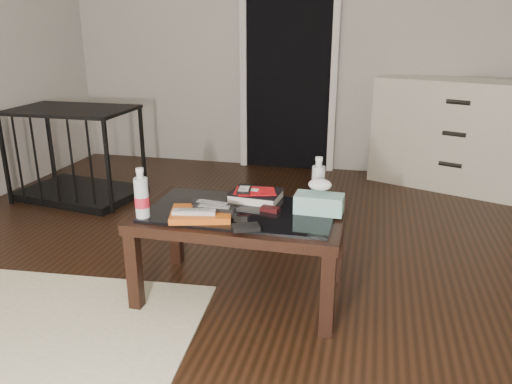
{
  "coord_description": "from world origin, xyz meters",
  "views": [
    {
      "loc": [
        0.41,
        -2.16,
        1.32
      ],
      "look_at": [
        -0.13,
        0.07,
        0.55
      ],
      "focal_mm": 35.0,
      "sensor_mm": 36.0,
      "label": 1
    }
  ],
  "objects_px": {
    "dresser": "(450,133)",
    "water_bottle_right": "(318,180)",
    "textbook": "(256,196)",
    "tissue_box": "(319,203)",
    "coffee_table": "(241,222)",
    "water_bottle_left": "(141,193)",
    "pet_crate": "(78,169)"
  },
  "relations": [
    {
      "from": "pet_crate",
      "to": "water_bottle_left",
      "type": "xyz_separation_m",
      "value": [
        1.23,
        -1.37,
        0.35
      ]
    },
    {
      "from": "textbook",
      "to": "tissue_box",
      "type": "distance_m",
      "value": 0.35
    },
    {
      "from": "dresser",
      "to": "water_bottle_right",
      "type": "relative_size",
      "value": 5.46
    },
    {
      "from": "water_bottle_left",
      "to": "textbook",
      "type": "bearing_deg",
      "value": 37.76
    },
    {
      "from": "tissue_box",
      "to": "water_bottle_right",
      "type": "bearing_deg",
      "value": 101.93
    },
    {
      "from": "pet_crate",
      "to": "tissue_box",
      "type": "xyz_separation_m",
      "value": [
        2.03,
        -1.12,
        0.28
      ]
    },
    {
      "from": "water_bottle_right",
      "to": "tissue_box",
      "type": "height_order",
      "value": "water_bottle_right"
    },
    {
      "from": "textbook",
      "to": "tissue_box",
      "type": "height_order",
      "value": "tissue_box"
    },
    {
      "from": "dresser",
      "to": "coffee_table",
      "type": "bearing_deg",
      "value": -97.41
    },
    {
      "from": "dresser",
      "to": "pet_crate",
      "type": "xyz_separation_m",
      "value": [
        -2.88,
        -1.02,
        -0.22
      ]
    },
    {
      "from": "water_bottle_right",
      "to": "water_bottle_left",
      "type": "bearing_deg",
      "value": -153.26
    },
    {
      "from": "textbook",
      "to": "water_bottle_left",
      "type": "height_order",
      "value": "water_bottle_left"
    },
    {
      "from": "water_bottle_right",
      "to": "dresser",
      "type": "bearing_deg",
      "value": 66.41
    },
    {
      "from": "coffee_table",
      "to": "dresser",
      "type": "relative_size",
      "value": 0.77
    },
    {
      "from": "textbook",
      "to": "pet_crate",
      "type": "bearing_deg",
      "value": 154.13
    },
    {
      "from": "pet_crate",
      "to": "tissue_box",
      "type": "height_order",
      "value": "pet_crate"
    },
    {
      "from": "coffee_table",
      "to": "textbook",
      "type": "xyz_separation_m",
      "value": [
        0.04,
        0.16,
        0.09
      ]
    },
    {
      "from": "dresser",
      "to": "water_bottle_right",
      "type": "distance_m",
      "value": 2.18
    },
    {
      "from": "water_bottle_right",
      "to": "pet_crate",
      "type": "bearing_deg",
      "value": 154.02
    },
    {
      "from": "dresser",
      "to": "water_bottle_left",
      "type": "xyz_separation_m",
      "value": [
        -1.65,
        -2.39,
        0.13
      ]
    },
    {
      "from": "dresser",
      "to": "textbook",
      "type": "relative_size",
      "value": 5.2
    },
    {
      "from": "water_bottle_left",
      "to": "water_bottle_right",
      "type": "distance_m",
      "value": 0.87
    },
    {
      "from": "water_bottle_right",
      "to": "tissue_box",
      "type": "xyz_separation_m",
      "value": [
        0.02,
        -0.14,
        -0.07
      ]
    },
    {
      "from": "pet_crate",
      "to": "water_bottle_right",
      "type": "relative_size",
      "value": 4.12
    },
    {
      "from": "tissue_box",
      "to": "coffee_table",
      "type": "bearing_deg",
      "value": -169.45
    },
    {
      "from": "coffee_table",
      "to": "water_bottle_left",
      "type": "bearing_deg",
      "value": -154.98
    },
    {
      "from": "pet_crate",
      "to": "textbook",
      "type": "bearing_deg",
      "value": -22.16
    },
    {
      "from": "water_bottle_right",
      "to": "textbook",
      "type": "bearing_deg",
      "value": -173.95
    },
    {
      "from": "coffee_table",
      "to": "pet_crate",
      "type": "height_order",
      "value": "pet_crate"
    },
    {
      "from": "water_bottle_left",
      "to": "water_bottle_right",
      "type": "height_order",
      "value": "same"
    },
    {
      "from": "water_bottle_left",
      "to": "water_bottle_right",
      "type": "relative_size",
      "value": 1.0
    },
    {
      "from": "water_bottle_left",
      "to": "tissue_box",
      "type": "height_order",
      "value": "water_bottle_left"
    }
  ]
}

